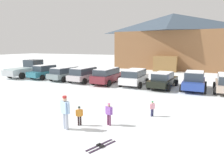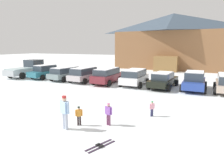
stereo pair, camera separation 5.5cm
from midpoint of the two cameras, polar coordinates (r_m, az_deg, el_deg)
name	(u,v)px [view 1 (the left image)]	position (r m, az deg, el deg)	size (l,w,h in m)	color
ground	(26,143)	(9.35, -23.49, -15.30)	(160.00, 160.00, 0.00)	white
ski_lodge	(172,41)	(37.88, 16.68, 11.67)	(19.64, 10.75, 9.58)	brown
parked_teal_hatchback	(46,71)	(26.60, -18.41, 3.45)	(2.49, 4.93, 1.67)	#276B7E
parked_grey_wagon	(65,73)	(24.41, -13.33, 3.11)	(2.54, 4.50, 1.54)	gray
parked_silver_wagon	(84,74)	(22.73, -8.13, 2.84)	(2.38, 4.20, 1.63)	#BEB6BA
parked_maroon_van	(107,75)	(21.45, -1.51, 2.53)	(2.16, 4.66, 1.66)	maroon
parked_white_suv	(134,77)	(20.50, 6.32, 2.06)	(2.29, 4.21, 1.64)	white
parked_black_sedan	(163,80)	(19.92, 14.32, 1.20)	(2.52, 4.94, 1.51)	black
parked_blue_hatchback	(194,81)	(19.68, 22.34, 0.88)	(2.24, 4.52, 1.75)	#27419A
pickup_truck	(28,69)	(28.91, -22.84, 4.01)	(2.50, 5.98, 2.15)	#B4BCC2
skier_child_in_pink_snowsuit	(152,108)	(11.69, 11.31, -6.69)	(0.25, 0.26, 0.89)	navy
skier_adult_in_blue_parka	(65,111)	(9.85, -13.39, -7.43)	(0.60, 0.34, 1.67)	#A6AFC1
skier_child_in_orange_jacket	(79,115)	(10.32, -9.46, -8.68)	(0.31, 0.25, 0.99)	black
skier_child_in_purple_jacket	(109,113)	(10.18, -1.04, -8.23)	(0.43, 0.22, 1.16)	#6E3758
pair_of_skis	(101,146)	(8.43, -3.40, -17.19)	(0.79, 1.41, 0.08)	#2D1F31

